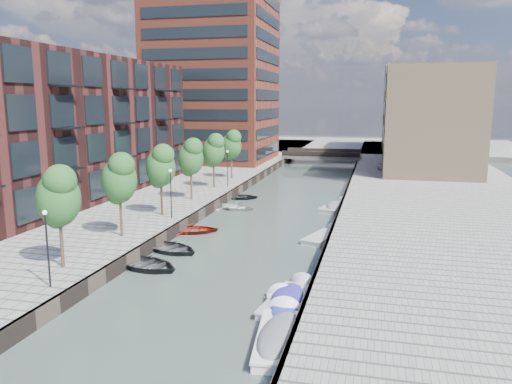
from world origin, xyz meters
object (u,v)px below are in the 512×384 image
at_px(tree_6, 231,144).
at_px(sloop_1, 171,251).
at_px(motorboat_0, 290,299).
at_px(car, 385,167).
at_px(tree_4, 191,156).
at_px(motorboat_1, 281,334).
at_px(sloop_3, 235,209).
at_px(motorboat_2, 325,237).
at_px(sloop_0, 146,268).
at_px(tree_2, 119,177).
at_px(sloop_4, 239,199).
at_px(tree_5, 214,149).
at_px(motorboat_3, 284,309).
at_px(bridge, 322,155).
at_px(motorboat_4, 336,207).
at_px(tree_3, 161,165).
at_px(tree_1, 58,195).
at_px(sloop_2, 192,232).

distance_m(tree_6, sloop_1, 28.44).
xyz_separation_m(motorboat_0, car, (5.26, 46.32, 1.37)).
xyz_separation_m(tree_4, motorboat_1, (13.84, -24.96, -5.08)).
distance_m(sloop_3, motorboat_1, 27.61).
bearing_deg(motorboat_2, motorboat_0, -92.09).
bearing_deg(sloop_0, tree_4, 29.59).
distance_m(tree_2, sloop_4, 21.15).
bearing_deg(tree_5, sloop_0, -81.73).
relative_size(sloop_1, motorboat_3, 0.99).
height_order(bridge, car, bridge).
bearing_deg(motorboat_1, tree_2, 141.63).
bearing_deg(motorboat_2, bridge, 96.62).
xyz_separation_m(sloop_0, motorboat_0, (9.97, -3.29, 0.21)).
distance_m(sloop_0, motorboat_3, 10.89).
xyz_separation_m(motorboat_2, motorboat_4, (-0.07, 11.05, 0.12)).
height_order(tree_2, motorboat_4, tree_2).
bearing_deg(tree_3, bridge, 79.75).
bearing_deg(bridge, tree_5, -104.44).
distance_m(tree_1, motorboat_0, 14.46).
height_order(tree_5, motorboat_2, tree_5).
bearing_deg(sloop_0, motorboat_3, -96.62).
xyz_separation_m(tree_6, motorboat_4, (13.94, -10.46, -5.10)).
bearing_deg(tree_5, motorboat_0, -64.01).
xyz_separation_m(tree_4, sloop_2, (3.26, -8.40, -5.31)).
height_order(tree_4, tree_6, same).
bearing_deg(motorboat_2, sloop_3, 139.49).
relative_size(motorboat_1, motorboat_4, 1.10).
height_order(tree_3, sloop_0, tree_3).
xyz_separation_m(tree_3, sloop_3, (4.17, 7.90, -5.31)).
distance_m(tree_2, motorboat_3, 16.48).
distance_m(motorboat_0, motorboat_2, 13.26).
bearing_deg(motorboat_4, sloop_1, -120.86).
distance_m(bridge, sloop_3, 39.36).
distance_m(motorboat_1, motorboat_3, 2.96).
bearing_deg(tree_1, motorboat_3, -4.34).
xyz_separation_m(sloop_2, motorboat_1, (10.58, -16.56, 0.23)).
bearing_deg(motorboat_2, sloop_4, 128.46).
height_order(tree_2, sloop_0, tree_2).
xyz_separation_m(sloop_3, car, (14.62, 24.66, 1.57)).
distance_m(sloop_2, motorboat_3, 17.02).
distance_m(tree_3, tree_5, 14.00).
relative_size(tree_5, car, 1.76).
relative_size(sloop_0, motorboat_2, 1.02).
bearing_deg(sloop_2, bridge, -21.39).
distance_m(bridge, tree_6, 27.63).
xyz_separation_m(tree_5, motorboat_0, (13.53, -27.76, -5.10)).
bearing_deg(sloop_3, motorboat_4, -59.77).
height_order(tree_5, tree_6, same).
xyz_separation_m(tree_4, sloop_3, (4.17, 0.90, -5.31)).
distance_m(sloop_3, motorboat_0, 23.60).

